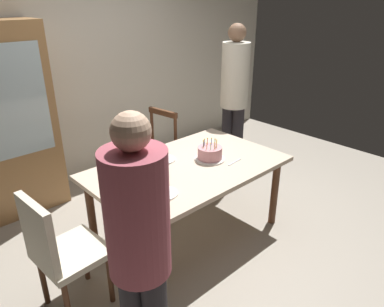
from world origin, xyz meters
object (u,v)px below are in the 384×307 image
(dining_table, at_px, (188,173))
(plate_far_side, at_px, (163,159))
(chair_upholstered, at_px, (59,250))
(person_guest, at_px, (234,93))
(plate_near_celebrant, at_px, (163,193))
(chair_spindle_back, at_px, (154,156))
(birthday_cake, at_px, (210,153))
(person_celebrant, at_px, (139,247))

(dining_table, distance_m, plate_far_side, 0.27)
(chair_upholstered, height_order, person_guest, person_guest)
(plate_near_celebrant, xyz_separation_m, chair_upholstered, (-0.77, 0.17, -0.20))
(chair_spindle_back, bearing_deg, plate_near_celebrant, -123.77)
(plate_far_side, xyz_separation_m, chair_spindle_back, (0.35, 0.61, -0.27))
(plate_near_celebrant, bearing_deg, chair_spindle_back, 56.23)
(chair_spindle_back, bearing_deg, person_guest, -15.04)
(birthday_cake, height_order, plate_near_celebrant, birthday_cake)
(chair_upholstered, xyz_separation_m, person_guest, (2.51, 0.65, 0.51))
(dining_table, relative_size, person_celebrant, 1.03)
(birthday_cake, relative_size, person_guest, 0.15)
(person_celebrant, bearing_deg, chair_upholstered, 99.53)
(chair_upholstered, bearing_deg, person_guest, 14.46)
(birthday_cake, bearing_deg, chair_upholstered, -179.08)
(chair_spindle_back, bearing_deg, birthday_cake, -91.96)
(dining_table, height_order, birthday_cake, birthday_cake)
(plate_far_side, xyz_separation_m, person_celebrant, (-1.02, -1.09, 0.21))
(plate_near_celebrant, height_order, chair_upholstered, chair_upholstered)
(dining_table, bearing_deg, plate_far_side, 109.64)
(birthday_cake, bearing_deg, person_guest, 30.95)
(chair_upholstered, distance_m, person_celebrant, 0.89)
(person_celebrant, bearing_deg, chair_spindle_back, 51.20)
(plate_near_celebrant, height_order, person_celebrant, person_celebrant)
(chair_spindle_back, distance_m, person_guest, 1.20)
(birthday_cake, distance_m, chair_spindle_back, 0.95)
(person_guest, bearing_deg, plate_far_side, -165.78)
(chair_upholstered, bearing_deg, plate_far_side, 14.74)
(plate_near_celebrant, distance_m, plate_far_side, 0.61)
(dining_table, relative_size, person_guest, 0.93)
(birthday_cake, distance_m, person_guest, 1.24)
(chair_spindle_back, xyz_separation_m, person_celebrant, (-1.37, -1.70, 0.48))
(plate_far_side, bearing_deg, chair_spindle_back, 60.54)
(plate_near_celebrant, bearing_deg, person_guest, 25.23)
(dining_table, xyz_separation_m, birthday_cake, (0.23, -0.04, 0.14))
(birthday_cake, height_order, chair_upholstered, chair_upholstered)
(plate_far_side, relative_size, chair_upholstered, 0.23)
(dining_table, distance_m, birthday_cake, 0.27)
(chair_spindle_back, relative_size, person_guest, 0.52)
(birthday_cake, height_order, person_celebrant, person_celebrant)
(chair_upholstered, bearing_deg, chair_spindle_back, 31.47)
(birthday_cake, bearing_deg, person_celebrant, -148.88)
(person_guest, bearing_deg, dining_table, -155.43)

